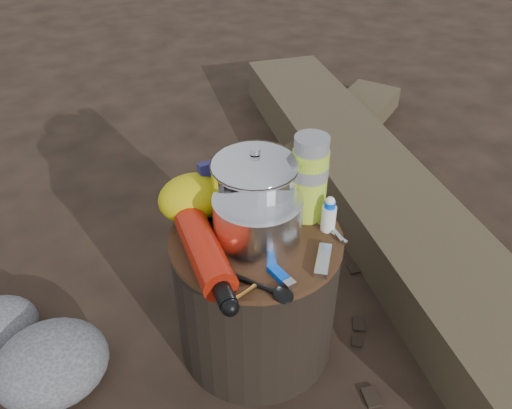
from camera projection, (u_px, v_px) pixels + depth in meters
name	position (u px, v px, depth m)	size (l,w,h in m)	color
ground	(256.00, 340.00, 1.48)	(60.00, 60.00, 0.00)	black
stump	(256.00, 293.00, 1.37)	(0.42, 0.42, 0.38)	black
log_main	(366.00, 182.00, 1.97)	(0.36, 2.12, 0.18)	#443827
log_small	(328.00, 144.00, 2.28)	(0.23, 1.23, 0.10)	#443827
foil_windscreen	(258.00, 221.00, 1.20)	(0.21, 0.21, 0.13)	white
camping_pot	(255.00, 190.00, 1.23)	(0.20, 0.20, 0.20)	silver
fuel_bottle	(204.00, 251.00, 1.16)	(0.08, 0.32, 0.08)	red
thermos	(309.00, 178.00, 1.26)	(0.09, 0.09, 0.22)	#B3D730
travel_mug	(273.00, 175.00, 1.36)	(0.09, 0.09, 0.13)	black
stuff_sack	(192.00, 198.00, 1.28)	(0.17, 0.14, 0.12)	#C2B00A
food_pouch	(221.00, 185.00, 1.31)	(0.11, 0.02, 0.14)	navy
lighter	(277.00, 272.00, 1.15)	(0.02, 0.09, 0.02)	#044AEF
multitool	(323.00, 260.00, 1.18)	(0.03, 0.10, 0.01)	silver
pot_grabber	(328.00, 229.00, 1.27)	(0.03, 0.12, 0.01)	silver
spork	(250.00, 282.00, 1.12)	(0.04, 0.17, 0.01)	black
squeeze_bottle	(329.00, 215.00, 1.25)	(0.04, 0.04, 0.08)	white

